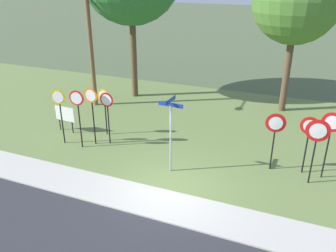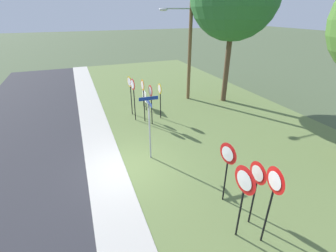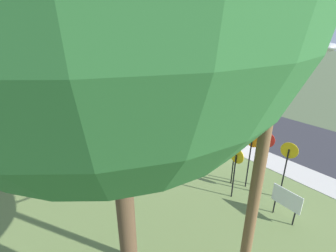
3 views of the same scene
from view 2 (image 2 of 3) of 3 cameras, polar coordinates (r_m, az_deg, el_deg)
The scene contains 15 objects.
ground_plane at distance 10.49m, azimuth -10.19°, elevation -10.25°, with size 160.00×160.00×0.00m, color #4C5B3D.
sidewalk_strip at distance 10.40m, azimuth -14.58°, elevation -10.91°, with size 44.00×1.60×0.06m, color #BCB7AD.
grass_median at distance 12.72m, azimuth 17.24°, elevation -3.97°, with size 44.00×12.00×0.04m, color olive.
stop_sign_near_left at distance 15.04m, azimuth -9.19°, elevation 9.18°, with size 0.65×0.14×2.51m.
stop_sign_near_right at distance 14.32m, azimuth -1.98°, elevation 7.80°, with size 0.64×0.09×2.24m.
stop_sign_far_left at distance 14.11m, azimuth -8.42°, elevation 8.37°, with size 0.65×0.12×2.60m.
stop_sign_far_center at distance 13.90m, azimuth -6.04°, elevation 8.18°, with size 0.63×0.09×2.59m.
stop_sign_far_right at distance 13.50m, azimuth -4.19°, elevation 7.03°, with size 0.63×0.09×2.39m.
yield_sign_near_left at distance 7.45m, azimuth 20.64°, elevation -12.15°, with size 0.70×0.10×2.30m.
yield_sign_near_right at distance 8.03m, azimuth 14.14°, elevation -7.86°, with size 0.74×0.15×2.33m.
yield_sign_far_left at distance 6.88m, azimuth 24.06°, elevation -13.84°, with size 0.73×0.14×2.61m.
yield_sign_far_right at distance 6.83m, azimuth 17.83°, elevation -13.83°, with size 0.82×0.11×2.50m.
street_name_post at distance 10.17m, azimuth -4.52°, elevation 0.70°, with size 0.96×0.82×2.95m.
utility_pole at distance 17.38m, azimuth 4.95°, elevation 21.35°, with size 2.10×2.38×8.66m.
notice_board at distance 16.24m, azimuth -5.73°, elevation 7.07°, with size 1.10×0.10×1.25m.
Camera 2 is at (8.39, -1.33, 6.16)m, focal length 25.15 mm.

